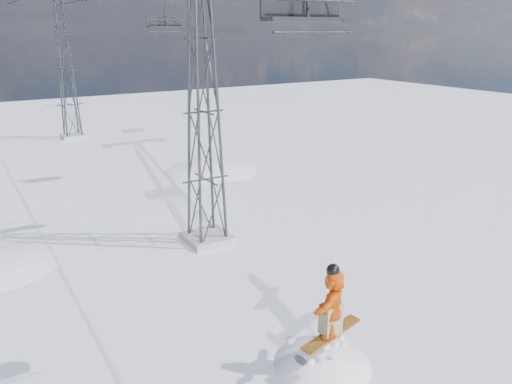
# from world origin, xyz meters

# --- Properties ---
(ground) EXTENTS (120.00, 120.00, 0.00)m
(ground) POSITION_xyz_m (0.00, 0.00, 0.00)
(ground) COLOR white
(ground) RESTS_ON ground
(snow_terrain) EXTENTS (39.00, 37.00, 22.00)m
(snow_terrain) POSITION_xyz_m (-4.77, 21.24, -9.59)
(snow_terrain) COLOR white
(snow_terrain) RESTS_ON ground
(lift_tower_near) EXTENTS (5.20, 1.80, 11.43)m
(lift_tower_near) POSITION_xyz_m (0.80, 8.00, 5.47)
(lift_tower_near) COLOR #999999
(lift_tower_near) RESTS_ON ground
(lift_tower_far) EXTENTS (5.20, 1.80, 11.43)m
(lift_tower_far) POSITION_xyz_m (0.80, 33.00, 5.47)
(lift_tower_far) COLOR #999999
(lift_tower_far) RESTS_ON ground
(lift_chair_near) EXTENTS (1.92, 0.55, 2.38)m
(lift_chair_near) POSITION_xyz_m (-1.40, -1.34, 8.95)
(lift_chair_near) COLOR black
(lift_chair_near) RESTS_ON ground
(lift_chair_mid) EXTENTS (1.95, 0.56, 2.42)m
(lift_chair_mid) POSITION_xyz_m (3.00, 16.95, 8.91)
(lift_chair_mid) COLOR black
(lift_chair_mid) RESTS_ON ground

